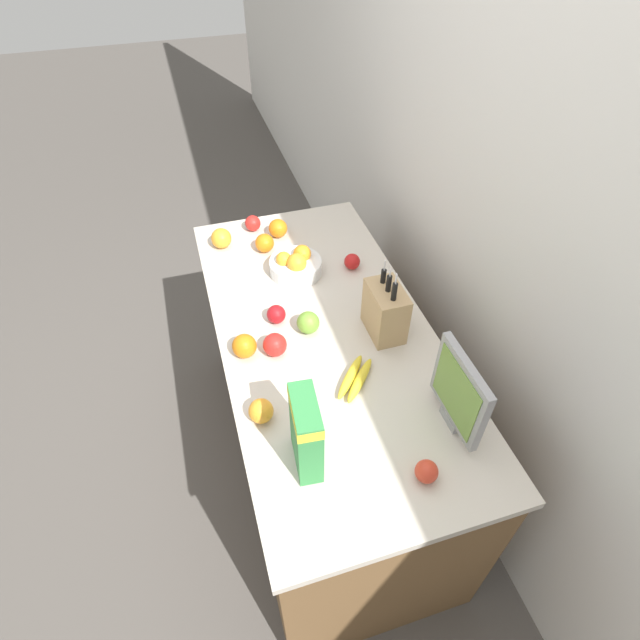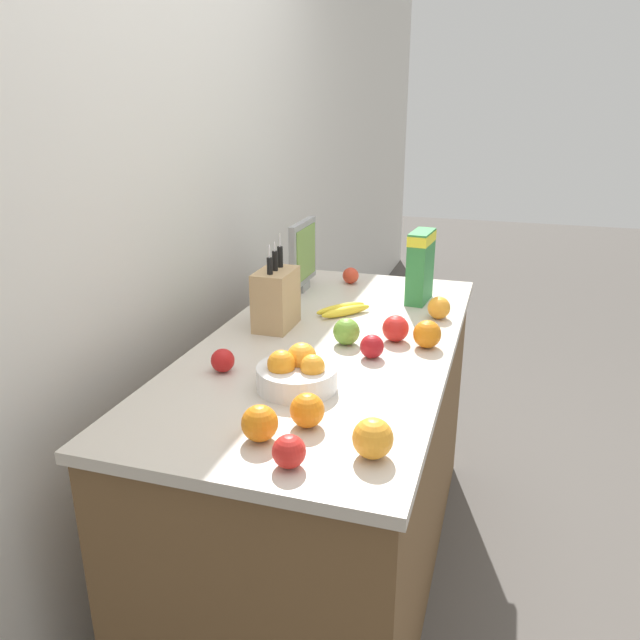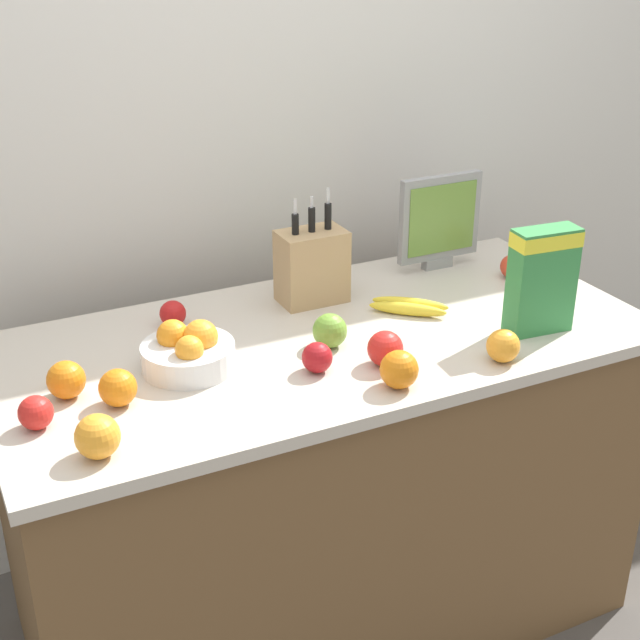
{
  "view_description": "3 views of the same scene",
  "coord_description": "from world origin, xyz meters",
  "views": [
    {
      "loc": [
        1.19,
        -0.38,
        2.14
      ],
      "look_at": [
        0.01,
        -0.02,
        0.93
      ],
      "focal_mm": 28.0,
      "sensor_mm": 36.0,
      "label": 1
    },
    {
      "loc": [
        -1.71,
        -0.5,
        1.57
      ],
      "look_at": [
        -0.07,
        0.01,
        0.96
      ],
      "focal_mm": 35.0,
      "sensor_mm": 36.0,
      "label": 2
    },
    {
      "loc": [
        -0.85,
        -1.71,
        1.81
      ],
      "look_at": [
        -0.03,
        -0.05,
        0.93
      ],
      "focal_mm": 50.0,
      "sensor_mm": 36.0,
      "label": 3
    }
  ],
  "objects": [
    {
      "name": "ground_plane",
      "position": [
        0.0,
        0.0,
        0.0
      ],
      "size": [
        14.0,
        14.0,
        0.0
      ],
      "primitive_type": "plane",
      "color": "#514C47"
    },
    {
      "name": "wall_back",
      "position": [
        0.0,
        0.59,
        1.3
      ],
      "size": [
        9.0,
        0.06,
        2.6
      ],
      "color": "silver",
      "rests_on": "ground_plane"
    },
    {
      "name": "counter",
      "position": [
        0.0,
        0.0,
        0.43
      ],
      "size": [
        1.57,
        0.75,
        0.87
      ],
      "color": "brown",
      "rests_on": "ground_plane"
    },
    {
      "name": "knife_block",
      "position": [
        0.06,
        0.2,
        0.96
      ],
      "size": [
        0.17,
        0.11,
        0.3
      ],
      "color": "tan",
      "rests_on": "counter"
    },
    {
      "name": "small_monitor",
      "position": [
        0.48,
        0.25,
        1.01
      ],
      "size": [
        0.25,
        0.03,
        0.27
      ],
      "color": "gray",
      "rests_on": "counter"
    },
    {
      "name": "cereal_box",
      "position": [
        0.48,
        -0.2,
        1.01
      ],
      "size": [
        0.17,
        0.08,
        0.26
      ],
      "rotation": [
        0.0,
        0.0,
        -0.09
      ],
      "color": "#338442",
      "rests_on": "counter"
    },
    {
      "name": "fruit_bowl",
      "position": [
        -0.34,
        -0.01,
        0.91
      ],
      "size": [
        0.21,
        0.21,
        0.11
      ],
      "color": "silver",
      "rests_on": "counter"
    },
    {
      "name": "banana_bunch",
      "position": [
        0.25,
        0.03,
        0.88
      ],
      "size": [
        0.19,
        0.18,
        0.03
      ],
      "rotation": [
        0.0,
        0.0,
        2.4
      ],
      "color": "yellow",
      "rests_on": "counter"
    },
    {
      "name": "apple_front",
      "position": [
        0.06,
        -0.19,
        0.91
      ],
      "size": [
        0.08,
        0.08,
        0.08
      ],
      "primitive_type": "sphere",
      "color": "red",
      "rests_on": "counter"
    },
    {
      "name": "apple_near_bananas",
      "position": [
        0.63,
        0.1,
        0.9
      ],
      "size": [
        0.06,
        0.06,
        0.06
      ],
      "primitive_type": "sphere",
      "color": "red",
      "rests_on": "counter"
    },
    {
      "name": "apple_by_knife_block",
      "position": [
        -0.09,
        -0.15,
        0.9
      ],
      "size": [
        0.07,
        0.07,
        0.07
      ],
      "primitive_type": "sphere",
      "color": "#A31419",
      "rests_on": "counter"
    },
    {
      "name": "apple_rightmost",
      "position": [
        -0.31,
        0.21,
        0.9
      ],
      "size": [
        0.06,
        0.06,
        0.06
      ],
      "primitive_type": "sphere",
      "color": "red",
      "rests_on": "counter"
    },
    {
      "name": "apple_leftmost",
      "position": [
        -0.69,
        -0.12,
        0.9
      ],
      "size": [
        0.07,
        0.07,
        0.07
      ],
      "primitive_type": "sphere",
      "color": "red",
      "rests_on": "counter"
    },
    {
      "name": "apple_middle",
      "position": [
        -0.01,
        -0.06,
        0.91
      ],
      "size": [
        0.08,
        0.08,
        0.08
      ],
      "primitive_type": "sphere",
      "color": "#6B9E33",
      "rests_on": "counter"
    },
    {
      "name": "orange_front_right",
      "position": [
        0.03,
        -0.29,
        0.91
      ],
      "size": [
        0.08,
        0.08,
        0.08
      ],
      "primitive_type": "sphere",
      "color": "orange",
      "rests_on": "counter"
    },
    {
      "name": "orange_by_cereal",
      "position": [
        -0.52,
        -0.1,
        0.91
      ],
      "size": [
        0.08,
        0.08,
        0.08
      ],
      "primitive_type": "sphere",
      "color": "orange",
      "rests_on": "counter"
    },
    {
      "name": "orange_near_bowl",
      "position": [
        -0.61,
        -0.27,
        0.91
      ],
      "size": [
        0.09,
        0.09,
        0.09
      ],
      "primitive_type": "sphere",
      "color": "orange",
      "rests_on": "counter"
    },
    {
      "name": "orange_front_left",
      "position": [
        0.3,
        -0.29,
        0.9
      ],
      "size": [
        0.08,
        0.08,
        0.08
      ],
      "primitive_type": "sphere",
      "color": "orange",
      "rests_on": "counter"
    },
    {
      "name": "orange_mid_left",
      "position": [
        -0.61,
        -0.02,
        0.91
      ],
      "size": [
        0.08,
        0.08,
        0.08
      ],
      "primitive_type": "sphere",
      "color": "orange",
      "rests_on": "counter"
    }
  ]
}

